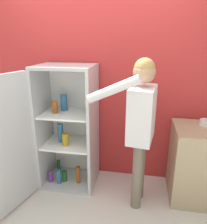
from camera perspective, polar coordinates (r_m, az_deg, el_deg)
ground_plane at (r=2.61m, az=-5.49°, el=-26.36°), size 12.00×12.00×0.00m
wall_back at (r=2.87m, az=-1.05°, el=7.12°), size 7.00×0.06×2.55m
refrigerator at (r=2.75m, az=-12.07°, el=-4.83°), size 0.91×1.21×1.56m
person at (r=2.32m, az=9.73°, el=-1.36°), size 0.70×0.57×1.67m
counter at (r=2.87m, az=24.06°, el=-12.23°), size 0.67×0.60×0.90m
bowl at (r=2.78m, az=25.23°, el=-2.51°), size 0.14×0.14×0.07m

